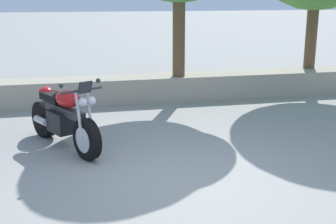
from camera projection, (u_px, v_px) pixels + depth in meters
ground_plane at (185, 184)px, 5.74m from camera, size 120.00×120.00×0.00m
stone_wall at (132, 89)px, 10.20m from camera, size 36.00×0.80×0.55m
motorcycle_red_centre at (64, 118)px, 7.00m from camera, size 1.14×1.91×1.18m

